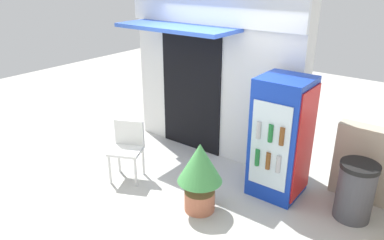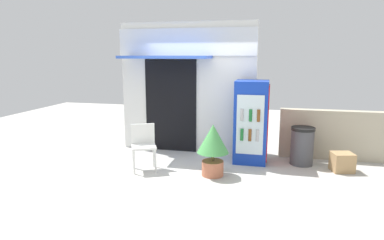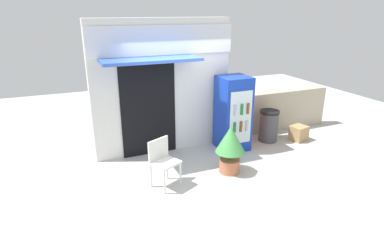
{
  "view_description": "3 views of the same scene",
  "coord_description": "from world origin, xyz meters",
  "px_view_note": "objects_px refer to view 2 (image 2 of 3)",
  "views": [
    {
      "loc": [
        2.89,
        -3.41,
        2.98
      ],
      "look_at": [
        0.03,
        0.35,
        1.05
      ],
      "focal_mm": 34.18,
      "sensor_mm": 36.0,
      "label": 1
    },
    {
      "loc": [
        1.49,
        -5.97,
        2.22
      ],
      "look_at": [
        -0.01,
        0.35,
        0.95
      ],
      "focal_mm": 31.25,
      "sensor_mm": 36.0,
      "label": 2
    },
    {
      "loc": [
        -2.37,
        -5.04,
        3.09
      ],
      "look_at": [
        -0.09,
        0.5,
        1.0
      ],
      "focal_mm": 29.47,
      "sensor_mm": 36.0,
      "label": 3
    }
  ],
  "objects_px": {
    "trash_bin": "(302,146)",
    "potted_plant_near_shop": "(213,145)",
    "plastic_chair": "(143,143)",
    "drink_cooler": "(251,122)",
    "cardboard_box": "(342,162)"
  },
  "relations": [
    {
      "from": "drink_cooler",
      "to": "trash_bin",
      "type": "relative_size",
      "value": 2.18
    },
    {
      "from": "plastic_chair",
      "to": "trash_bin",
      "type": "bearing_deg",
      "value": 18.6
    },
    {
      "from": "drink_cooler",
      "to": "plastic_chair",
      "type": "relative_size",
      "value": 1.91
    },
    {
      "from": "plastic_chair",
      "to": "cardboard_box",
      "type": "distance_m",
      "value": 3.88
    },
    {
      "from": "plastic_chair",
      "to": "trash_bin",
      "type": "xyz_separation_m",
      "value": [
        3.05,
        1.03,
        -0.14
      ]
    },
    {
      "from": "plastic_chair",
      "to": "cardboard_box",
      "type": "bearing_deg",
      "value": 11.45
    },
    {
      "from": "potted_plant_near_shop",
      "to": "trash_bin",
      "type": "distance_m",
      "value": 1.99
    },
    {
      "from": "drink_cooler",
      "to": "trash_bin",
      "type": "height_order",
      "value": "drink_cooler"
    },
    {
      "from": "plastic_chair",
      "to": "drink_cooler",
      "type": "bearing_deg",
      "value": 26.21
    },
    {
      "from": "trash_bin",
      "to": "cardboard_box",
      "type": "distance_m",
      "value": 0.81
    },
    {
      "from": "drink_cooler",
      "to": "plastic_chair",
      "type": "bearing_deg",
      "value": -153.79
    },
    {
      "from": "plastic_chair",
      "to": "potted_plant_near_shop",
      "type": "relative_size",
      "value": 0.92
    },
    {
      "from": "trash_bin",
      "to": "potted_plant_near_shop",
      "type": "bearing_deg",
      "value": -147.57
    },
    {
      "from": "potted_plant_near_shop",
      "to": "cardboard_box",
      "type": "height_order",
      "value": "potted_plant_near_shop"
    },
    {
      "from": "drink_cooler",
      "to": "trash_bin",
      "type": "bearing_deg",
      "value": 2.0
    }
  ]
}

